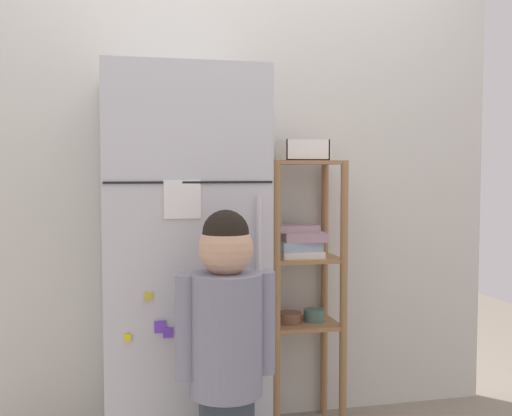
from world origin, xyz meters
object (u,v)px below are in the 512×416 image
at_px(refrigerator, 181,267).
at_px(child_standing, 226,333).
at_px(fruit_bin, 306,153).
at_px(pantry_shelf_unit, 301,269).

relative_size(refrigerator, child_standing, 1.50).
height_order(child_standing, fruit_bin, fruit_bin).
bearing_deg(refrigerator, fruit_bin, 16.25).
height_order(refrigerator, fruit_bin, refrigerator).
xyz_separation_m(refrigerator, pantry_shelf_unit, (0.58, 0.16, -0.06)).
xyz_separation_m(pantry_shelf_unit, fruit_bin, (0.02, 0.01, 0.55)).
bearing_deg(pantry_shelf_unit, refrigerator, -164.38).
distance_m(refrigerator, fruit_bin, 0.80).
xyz_separation_m(child_standing, pantry_shelf_unit, (0.49, 0.68, 0.10)).
bearing_deg(child_standing, fruit_bin, 53.53).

